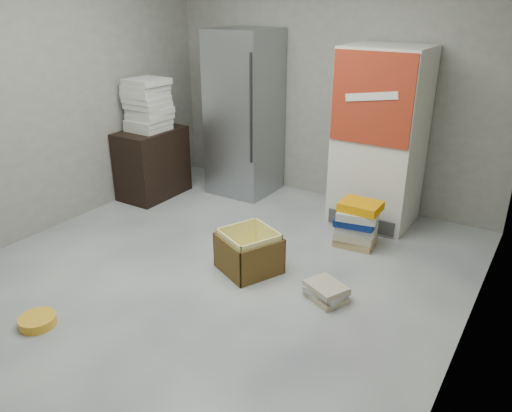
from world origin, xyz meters
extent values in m
plane|color=beige|center=(0.00, 0.00, 0.00)|extent=(5.00, 5.00, 0.00)
cube|color=gray|center=(0.00, 2.50, 1.40)|extent=(4.00, 0.04, 2.80)
cube|color=gray|center=(-2.00, 0.00, 1.40)|extent=(0.04, 5.00, 2.80)
cube|color=gray|center=(2.00, 0.00, 1.40)|extent=(0.04, 5.00, 2.80)
cube|color=#929399|center=(-0.90, 2.13, 0.95)|extent=(0.70, 0.70, 1.90)
cylinder|color=#333333|center=(-0.58, 1.77, 1.10)|extent=(0.02, 0.02, 1.19)
cube|color=silver|center=(0.75, 2.13, 0.90)|extent=(0.80, 0.70, 1.80)
cube|color=#A22D18|center=(0.75, 1.77, 1.35)|extent=(0.78, 0.02, 0.85)
cube|color=white|center=(0.75, 1.75, 1.38)|extent=(0.50, 0.01, 0.14)
cube|color=#3F3F3F|center=(0.75, 1.77, 0.10)|extent=(0.70, 0.02, 0.15)
cube|color=black|center=(-1.73, 1.40, 0.40)|extent=(0.50, 0.80, 0.80)
cube|color=silver|center=(-1.73, 1.39, 0.83)|extent=(0.41, 0.41, 0.06)
cube|color=silver|center=(-1.73, 1.39, 0.90)|extent=(0.40, 0.40, 0.06)
cube|color=silver|center=(-1.72, 1.41, 0.96)|extent=(0.40, 0.40, 0.06)
cube|color=silver|center=(-1.71, 1.41, 1.03)|extent=(0.42, 0.42, 0.06)
cube|color=silver|center=(-1.72, 1.40, 1.09)|extent=(0.41, 0.41, 0.06)
cube|color=silver|center=(-1.73, 1.39, 1.16)|extent=(0.40, 0.40, 0.06)
cube|color=silver|center=(-1.73, 1.39, 1.22)|extent=(0.41, 0.41, 0.06)
cube|color=silver|center=(-1.73, 1.39, 1.29)|extent=(0.42, 0.42, 0.06)
cube|color=silver|center=(-1.71, 1.39, 1.35)|extent=(0.43, 0.43, 0.06)
cube|color=tan|center=(0.82, 1.46, 0.04)|extent=(0.39, 0.32, 0.08)
cube|color=tan|center=(0.82, 1.46, 0.11)|extent=(0.41, 0.34, 0.07)
cube|color=#B3B1AA|center=(0.82, 1.46, 0.19)|extent=(0.42, 0.35, 0.08)
cube|color=navy|center=(0.82, 1.43, 0.26)|extent=(0.41, 0.34, 0.07)
cube|color=#B3B1AA|center=(0.84, 1.43, 0.33)|extent=(0.42, 0.35, 0.08)
cube|color=orange|center=(0.85, 1.45, 0.41)|extent=(0.37, 0.29, 0.08)
cube|color=tan|center=(0.99, 0.45, 0.02)|extent=(0.38, 0.35, 0.05)
cube|color=#B3B1AA|center=(0.99, 0.46, 0.07)|extent=(0.35, 0.30, 0.05)
cube|color=tan|center=(0.98, 0.45, 0.12)|extent=(0.38, 0.34, 0.04)
cube|color=yellow|center=(0.22, 0.51, 0.01)|extent=(0.57, 0.57, 0.01)
cube|color=brown|center=(0.31, 0.71, 0.16)|extent=(0.42, 0.20, 0.33)
cube|color=brown|center=(0.12, 0.31, 0.16)|extent=(0.42, 0.20, 0.33)
cube|color=brown|center=(0.01, 0.61, 0.16)|extent=(0.20, 0.42, 0.33)
cube|color=brown|center=(0.42, 0.42, 0.16)|extent=(0.20, 0.42, 0.33)
cube|color=yellow|center=(0.30, 0.70, 0.19)|extent=(0.39, 0.19, 0.37)
cube|color=yellow|center=(0.13, 0.33, 0.19)|extent=(0.39, 0.19, 0.37)
cube|color=yellow|center=(0.03, 0.60, 0.19)|extent=(0.19, 0.39, 0.37)
cube|color=yellow|center=(0.40, 0.43, 0.19)|extent=(0.19, 0.39, 0.37)
cylinder|color=yellow|center=(-0.65, -0.99, 0.04)|extent=(0.34, 0.34, 0.07)
camera|label=1|loc=(2.32, -2.69, 2.24)|focal=35.00mm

